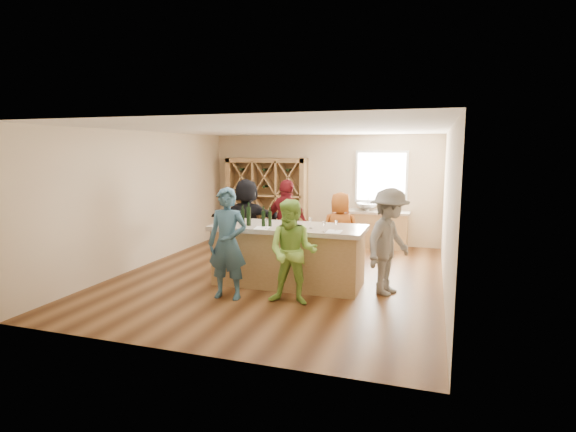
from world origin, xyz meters
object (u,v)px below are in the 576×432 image
(wine_bottle_a, at_px, (243,217))
(person_far_right, at_px, (340,232))
(wine_rack, at_px, (267,199))
(wine_bottle_e, at_px, (270,219))
(person_far_mid, at_px, (287,224))
(person_near_right, at_px, (293,252))
(wine_bottle_d, at_px, (263,219))
(sink, at_px, (367,207))
(wine_bottle_b, at_px, (249,216))
(person_server, at_px, (389,242))
(person_far_left, at_px, (247,221))
(tasting_counter_base, at_px, (289,257))
(person_near_left, at_px, (228,244))

(wine_bottle_a, relative_size, person_far_right, 0.17)
(wine_rack, relative_size, wine_bottle_e, 8.24)
(wine_bottle_a, height_order, person_far_mid, person_far_mid)
(wine_rack, xyz_separation_m, person_near_right, (2.20, -4.69, -0.27))
(wine_bottle_d, bearing_deg, wine_rack, 109.91)
(wine_bottle_a, distance_m, wine_bottle_e, 0.53)
(sink, relative_size, person_near_right, 0.33)
(sink, bearing_deg, wine_bottle_d, -108.03)
(wine_bottle_b, xyz_separation_m, wine_bottle_d, (0.29, -0.02, -0.03))
(sink, bearing_deg, person_server, -76.38)
(wine_rack, distance_m, wine_bottle_d, 4.21)
(person_far_left, bearing_deg, person_far_right, 168.94)
(wine_rack, distance_m, person_far_mid, 2.94)
(wine_rack, xyz_separation_m, person_far_right, (2.52, -2.52, -0.30))
(wine_bottle_a, bearing_deg, person_server, 3.45)
(tasting_counter_base, bearing_deg, wine_rack, 116.08)
(sink, xyz_separation_m, person_server, (0.89, -3.66, -0.11))
(wine_bottle_a, distance_m, wine_bottle_d, 0.43)
(person_near_left, xyz_separation_m, person_far_right, (1.41, 2.23, -0.11))
(wine_rack, distance_m, wine_bottle_e, 4.21)
(wine_rack, relative_size, person_near_right, 1.32)
(person_far_left, bearing_deg, tasting_counter_base, 127.68)
(wine_bottle_a, xyz_separation_m, person_server, (2.58, 0.16, -0.32))
(sink, relative_size, wine_bottle_e, 2.03)
(person_near_left, height_order, person_far_left, person_near_left)
(sink, bearing_deg, wine_bottle_a, -113.89)
(tasting_counter_base, relative_size, person_far_right, 1.63)
(wine_bottle_d, distance_m, wine_bottle_e, 0.12)
(wine_bottle_b, distance_m, person_near_right, 1.36)
(sink, height_order, person_near_left, person_near_left)
(sink, xyz_separation_m, person_near_left, (-1.59, -4.68, -0.10))
(tasting_counter_base, distance_m, person_near_left, 1.31)
(person_near_left, bearing_deg, wine_bottle_d, 65.52)
(wine_bottle_a, bearing_deg, wine_bottle_b, -19.59)
(sink, distance_m, person_far_left, 3.26)
(wine_bottle_d, xyz_separation_m, person_far_mid, (-0.02, 1.39, -0.31))
(tasting_counter_base, bearing_deg, person_near_right, -68.54)
(sink, distance_m, wine_bottle_b, 4.18)
(wine_rack, height_order, wine_bottle_b, wine_rack)
(wine_bottle_b, xyz_separation_m, wine_bottle_e, (0.40, 0.02, -0.03))
(person_near_left, xyz_separation_m, person_far_left, (-0.65, 2.31, -0.00))
(person_server, bearing_deg, person_near_right, 148.47)
(wine_bottle_b, bearing_deg, person_near_left, -92.24)
(person_server, bearing_deg, person_far_mid, 85.63)
(sink, relative_size, wine_bottle_b, 1.62)
(person_near_left, bearing_deg, person_far_right, 55.43)
(tasting_counter_base, relative_size, wine_bottle_b, 7.78)
(person_near_right, height_order, person_server, person_server)
(person_near_right, distance_m, person_far_mid, 2.27)
(sink, height_order, wine_bottle_e, wine_bottle_e)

